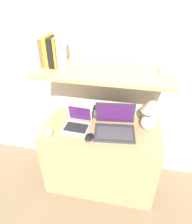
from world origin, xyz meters
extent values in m
plane|color=#7A664C|center=(0.00, 0.00, 0.00)|extent=(12.00, 12.00, 0.00)
cube|color=silver|center=(0.00, 0.60, 1.20)|extent=(6.00, 0.05, 2.40)
cube|color=tan|center=(0.00, 0.27, 0.36)|extent=(1.07, 0.53, 0.72)
cube|color=silver|center=(0.00, 0.55, 0.62)|extent=(1.07, 0.04, 1.24)
cube|color=tan|center=(0.00, 0.33, 1.25)|extent=(1.07, 0.48, 0.03)
ellipsoid|color=white|center=(0.41, 0.36, 0.79)|extent=(0.15, 0.15, 0.14)
cylinder|color=tan|center=(0.41, 0.36, 0.89)|extent=(0.02, 0.02, 0.06)
cone|color=#B2AD99|center=(0.41, 0.36, 0.98)|extent=(0.19, 0.19, 0.13)
cube|color=#333338|center=(0.12, 0.22, 0.73)|extent=(0.38, 0.28, 0.02)
cube|color=#47474C|center=(0.12, 0.21, 0.74)|extent=(0.33, 0.20, 0.00)
cube|color=#333338|center=(0.11, 0.36, 0.85)|extent=(0.36, 0.08, 0.22)
cube|color=#4C1E60|center=(0.11, 0.36, 0.85)|extent=(0.32, 0.07, 0.20)
cube|color=silver|center=(-0.23, 0.23, 0.73)|extent=(0.24, 0.20, 0.02)
cube|color=#232326|center=(-0.23, 0.22, 0.74)|extent=(0.21, 0.14, 0.00)
cube|color=silver|center=(-0.22, 0.34, 0.82)|extent=(0.23, 0.05, 0.16)
cube|color=#4C1E60|center=(-0.22, 0.33, 0.82)|extent=(0.21, 0.04, 0.14)
ellipsoid|color=black|center=(-0.08, 0.11, 0.74)|extent=(0.09, 0.11, 0.04)
ellipsoid|color=white|center=(-0.44, 0.10, 0.74)|extent=(0.07, 0.10, 0.04)
cube|color=black|center=(-0.07, 0.46, 0.77)|extent=(0.10, 0.07, 0.11)
cube|color=#59595B|center=(-0.07, 0.42, 0.77)|extent=(0.08, 0.00, 0.08)
cube|color=brown|center=(-0.48, 0.33, 1.38)|extent=(0.04, 0.13, 0.22)
cube|color=gold|center=(-0.44, 0.33, 1.39)|extent=(0.03, 0.17, 0.24)
cube|color=black|center=(-0.41, 0.33, 1.38)|extent=(0.04, 0.15, 0.23)
cube|color=orange|center=(-0.37, 0.33, 1.39)|extent=(0.02, 0.17, 0.24)
cube|color=silver|center=(-0.34, 0.33, 1.40)|extent=(0.03, 0.14, 0.26)
cube|color=#99999E|center=(0.46, 0.33, 1.30)|extent=(0.07, 0.06, 0.06)
camera|label=1|loc=(0.23, -1.14, 1.87)|focal=32.00mm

